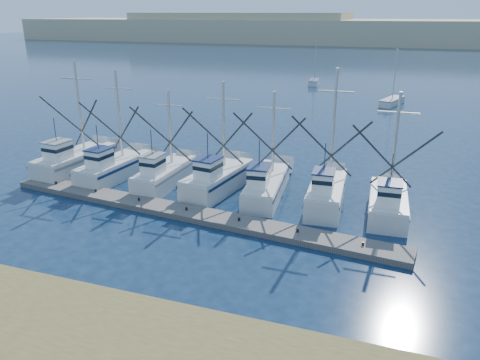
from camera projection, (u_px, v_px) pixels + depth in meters
The scene contains 6 objects.
ground at pixel (233, 279), 24.46m from camera, with size 500.00×500.00×0.00m, color #0C1B34.
floating_dock at pixel (187, 213), 32.12m from camera, with size 29.85×1.99×0.40m, color #615B57.
dune_ridge at pixel (394, 32), 209.32m from camera, with size 360.00×60.00×10.00m, color tan.
trawler_fleet at pixel (204, 178), 36.40m from camera, with size 29.18×8.69×9.63m.
sailboat_near at pixel (392, 102), 70.44m from camera, with size 3.59×6.74×8.10m.
sailboat_far at pixel (314, 82), 89.91m from camera, with size 2.21×5.60×8.10m.
Camera 1 is at (7.34, -19.95, 13.18)m, focal length 35.00 mm.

